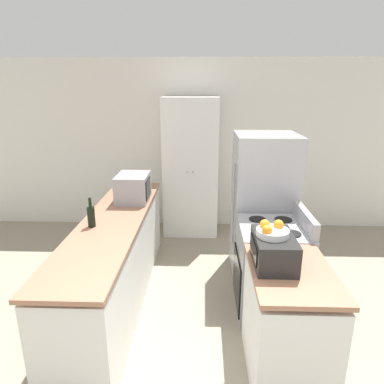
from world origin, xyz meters
TOP-DOWN VIEW (x-y plane):
  - wall_back at (0.00, 3.62)m, footprint 7.00×0.06m
  - counter_left at (-0.78, 1.48)m, footprint 0.60×2.76m
  - counter_right at (0.78, 0.53)m, footprint 0.60×0.87m
  - pantry_cabinet at (-0.07, 3.30)m, footprint 0.81×0.57m
  - stove at (0.80, 1.34)m, footprint 0.66×0.71m
  - refrigerator at (0.83, 2.11)m, footprint 0.72×0.73m
  - microwave at (-0.69, 2.09)m, footprint 0.37×0.47m
  - wine_bottle at (-0.93, 1.29)m, footprint 0.07×0.07m
  - toaster_oven at (0.66, 0.63)m, footprint 0.30×0.45m
  - fruit_bowl at (0.63, 0.64)m, footprint 0.24×0.24m

SIDE VIEW (x-z plane):
  - counter_right at x=0.78m, z-range -0.02..0.89m
  - counter_left at x=-0.78m, z-range -0.02..0.89m
  - stove at x=0.80m, z-range -0.07..1.00m
  - refrigerator at x=0.83m, z-range 0.00..1.69m
  - wine_bottle at x=-0.93m, z-range 0.87..1.16m
  - toaster_oven at x=0.66m, z-range 0.91..1.13m
  - pantry_cabinet at x=-0.07m, z-range 0.00..2.05m
  - microwave at x=-0.69m, z-range 0.91..1.22m
  - fruit_bowl at x=0.63m, z-range 1.12..1.22m
  - wall_back at x=0.00m, z-range 0.00..2.60m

